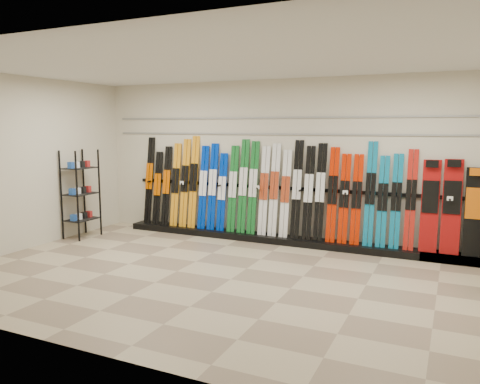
% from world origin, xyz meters
% --- Properties ---
extents(floor, '(8.00, 8.00, 0.00)m').
position_xyz_m(floor, '(0.00, 0.00, 0.00)').
color(floor, gray).
rests_on(floor, ground).
extents(back_wall, '(8.00, 0.00, 8.00)m').
position_xyz_m(back_wall, '(0.00, 2.50, 1.50)').
color(back_wall, beige).
rests_on(back_wall, floor).
extents(left_wall, '(0.00, 5.00, 5.00)m').
position_xyz_m(left_wall, '(-4.00, 0.00, 1.50)').
color(left_wall, beige).
rests_on(left_wall, floor).
extents(ceiling, '(8.00, 8.00, 0.00)m').
position_xyz_m(ceiling, '(0.00, 0.00, 3.00)').
color(ceiling, silver).
rests_on(ceiling, back_wall).
extents(ski_rack_base, '(8.00, 0.40, 0.12)m').
position_xyz_m(ski_rack_base, '(0.22, 2.28, 0.06)').
color(ski_rack_base, black).
rests_on(ski_rack_base, floor).
extents(skis, '(5.38, 0.28, 1.83)m').
position_xyz_m(skis, '(-0.47, 2.35, 0.95)').
color(skis, black).
rests_on(skis, ski_rack_base).
extents(snowboards, '(1.57, 0.24, 1.59)m').
position_xyz_m(snowboards, '(3.11, 2.35, 0.86)').
color(snowboards, '#990C0C').
rests_on(snowboards, ski_rack_base).
extents(accessory_rack, '(0.40, 0.60, 1.70)m').
position_xyz_m(accessory_rack, '(-3.75, 1.09, 0.85)').
color(accessory_rack, black).
rests_on(accessory_rack, floor).
extents(slatwall_rail_0, '(7.60, 0.02, 0.03)m').
position_xyz_m(slatwall_rail_0, '(0.00, 2.48, 2.00)').
color(slatwall_rail_0, gray).
rests_on(slatwall_rail_0, back_wall).
extents(slatwall_rail_1, '(7.60, 0.02, 0.03)m').
position_xyz_m(slatwall_rail_1, '(0.00, 2.48, 2.30)').
color(slatwall_rail_1, gray).
rests_on(slatwall_rail_1, back_wall).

